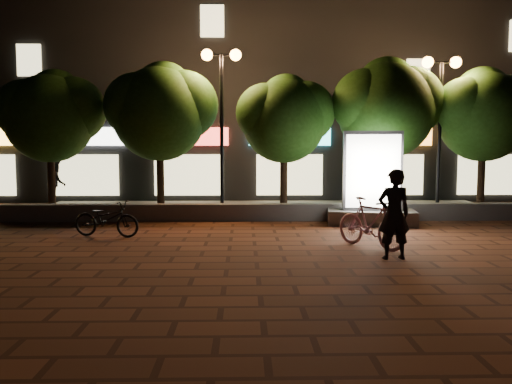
{
  "coord_description": "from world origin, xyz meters",
  "views": [
    {
      "loc": [
        -0.79,
        -11.44,
        2.21
      ],
      "look_at": [
        -0.49,
        1.5,
        1.07
      ],
      "focal_mm": 36.45,
      "sensor_mm": 36.0,
      "label": 1
    }
  ],
  "objects_px": {
    "tree_far_right": "(484,111)",
    "street_lamp_right": "(441,94)",
    "ad_kiosk": "(372,187)",
    "scooter_parked": "(107,219)",
    "tree_mid": "(285,115)",
    "tree_right": "(387,105)",
    "pedestrian": "(56,183)",
    "scooter_pink": "(370,223)",
    "tree_left": "(161,108)",
    "street_lamp_left": "(221,89)",
    "tree_far_left": "(52,113)",
    "rider": "(394,214)"
  },
  "relations": [
    {
      "from": "tree_far_left",
      "to": "pedestrian",
      "type": "bearing_deg",
      "value": 107.68
    },
    {
      "from": "tree_right",
      "to": "scooter_pink",
      "type": "distance_m",
      "value": 6.78
    },
    {
      "from": "scooter_pink",
      "to": "rider",
      "type": "bearing_deg",
      "value": -116.06
    },
    {
      "from": "tree_right",
      "to": "pedestrian",
      "type": "xyz_separation_m",
      "value": [
        -11.36,
        1.73,
        -2.64
      ]
    },
    {
      "from": "tree_mid",
      "to": "tree_far_right",
      "type": "height_order",
      "value": "tree_far_right"
    },
    {
      "from": "tree_left",
      "to": "tree_right",
      "type": "distance_m",
      "value": 7.3
    },
    {
      "from": "street_lamp_left",
      "to": "scooter_parked",
      "type": "height_order",
      "value": "street_lamp_left"
    },
    {
      "from": "street_lamp_right",
      "to": "street_lamp_left",
      "type": "bearing_deg",
      "value": 180.0
    },
    {
      "from": "tree_right",
      "to": "street_lamp_right",
      "type": "distance_m",
      "value": 1.7
    },
    {
      "from": "tree_far_right",
      "to": "street_lamp_right",
      "type": "height_order",
      "value": "street_lamp_right"
    },
    {
      "from": "tree_far_left",
      "to": "scooter_pink",
      "type": "height_order",
      "value": "tree_far_left"
    },
    {
      "from": "street_lamp_right",
      "to": "rider",
      "type": "height_order",
      "value": "street_lamp_right"
    },
    {
      "from": "tree_far_right",
      "to": "scooter_pink",
      "type": "height_order",
      "value": "tree_far_right"
    },
    {
      "from": "ad_kiosk",
      "to": "street_lamp_left",
      "type": "bearing_deg",
      "value": 154.82
    },
    {
      "from": "ad_kiosk",
      "to": "scooter_pink",
      "type": "relative_size",
      "value": 1.44
    },
    {
      "from": "tree_far_right",
      "to": "scooter_pink",
      "type": "bearing_deg",
      "value": -131.47
    },
    {
      "from": "rider",
      "to": "tree_left",
      "type": "bearing_deg",
      "value": -56.13
    },
    {
      "from": "tree_far_right",
      "to": "pedestrian",
      "type": "distance_m",
      "value": 14.86
    },
    {
      "from": "tree_right",
      "to": "street_lamp_left",
      "type": "xyz_separation_m",
      "value": [
        -5.36,
        -0.26,
        0.46
      ]
    },
    {
      "from": "tree_far_left",
      "to": "street_lamp_right",
      "type": "height_order",
      "value": "street_lamp_right"
    },
    {
      "from": "tree_left",
      "to": "tree_mid",
      "type": "distance_m",
      "value": 4.0
    },
    {
      "from": "tree_mid",
      "to": "rider",
      "type": "xyz_separation_m",
      "value": [
        1.59,
        -6.89,
        -2.33
      ]
    },
    {
      "from": "tree_left",
      "to": "tree_mid",
      "type": "bearing_deg",
      "value": -0.0
    },
    {
      "from": "tree_right",
      "to": "pedestrian",
      "type": "bearing_deg",
      "value": 171.33
    },
    {
      "from": "tree_far_right",
      "to": "street_lamp_left",
      "type": "height_order",
      "value": "street_lamp_left"
    },
    {
      "from": "tree_mid",
      "to": "pedestrian",
      "type": "height_order",
      "value": "tree_mid"
    },
    {
      "from": "pedestrian",
      "to": "tree_left",
      "type": "bearing_deg",
      "value": -132.01
    },
    {
      "from": "tree_left",
      "to": "street_lamp_right",
      "type": "xyz_separation_m",
      "value": [
        8.95,
        -0.26,
        0.45
      ]
    },
    {
      "from": "tree_mid",
      "to": "scooter_pink",
      "type": "bearing_deg",
      "value": -76.31
    },
    {
      "from": "tree_left",
      "to": "tree_far_left",
      "type": "bearing_deg",
      "value": -180.0
    },
    {
      "from": "tree_far_left",
      "to": "rider",
      "type": "bearing_deg",
      "value": -37.17
    },
    {
      "from": "tree_far_left",
      "to": "tree_far_right",
      "type": "height_order",
      "value": "tree_far_right"
    },
    {
      "from": "tree_left",
      "to": "street_lamp_right",
      "type": "height_order",
      "value": "street_lamp_right"
    },
    {
      "from": "tree_right",
      "to": "scooter_pink",
      "type": "height_order",
      "value": "tree_right"
    },
    {
      "from": "street_lamp_left",
      "to": "rider",
      "type": "relative_size",
      "value": 2.92
    },
    {
      "from": "scooter_parked",
      "to": "tree_far_left",
      "type": "bearing_deg",
      "value": 47.54
    },
    {
      "from": "rider",
      "to": "pedestrian",
      "type": "relative_size",
      "value": 1.05
    },
    {
      "from": "street_lamp_left",
      "to": "pedestrian",
      "type": "height_order",
      "value": "street_lamp_left"
    },
    {
      "from": "ad_kiosk",
      "to": "scooter_parked",
      "type": "relative_size",
      "value": 1.56
    },
    {
      "from": "pedestrian",
      "to": "tree_far_left",
      "type": "bearing_deg",
      "value": 178.8
    },
    {
      "from": "tree_far_left",
      "to": "street_lamp_right",
      "type": "relative_size",
      "value": 0.93
    },
    {
      "from": "tree_far_left",
      "to": "tree_mid",
      "type": "xyz_separation_m",
      "value": [
        7.5,
        -0.0,
        -0.08
      ]
    },
    {
      "from": "tree_right",
      "to": "pedestrian",
      "type": "distance_m",
      "value": 11.79
    },
    {
      "from": "tree_mid",
      "to": "street_lamp_right",
      "type": "xyz_separation_m",
      "value": [
        4.95,
        -0.26,
        0.68
      ]
    },
    {
      "from": "tree_mid",
      "to": "street_lamp_left",
      "type": "relative_size",
      "value": 0.87
    },
    {
      "from": "street_lamp_right",
      "to": "ad_kiosk",
      "type": "bearing_deg",
      "value": -142.64
    },
    {
      "from": "tree_left",
      "to": "rider",
      "type": "bearing_deg",
      "value": -50.97
    },
    {
      "from": "scooter_parked",
      "to": "pedestrian",
      "type": "relative_size",
      "value": 1.0
    },
    {
      "from": "street_lamp_left",
      "to": "scooter_pink",
      "type": "bearing_deg",
      "value": -57.87
    },
    {
      "from": "tree_left",
      "to": "tree_mid",
      "type": "height_order",
      "value": "tree_left"
    }
  ]
}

